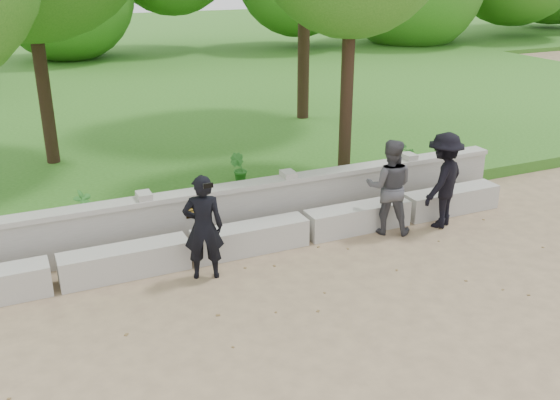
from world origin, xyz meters
The scene contains 10 objects.
ground centered at (0.00, 0.00, 0.00)m, with size 80.00×80.00×0.00m, color #A08762.
lawn centered at (0.00, 14.00, 0.12)m, with size 40.00×22.00×0.25m, color #2B5F18.
concrete_bench centered at (0.00, 1.90, 0.22)m, with size 11.90×0.45×0.45m.
parapet_wall centered at (0.00, 2.60, 0.46)m, with size 12.50×0.35×0.90m.
man_main centered at (0.07, 1.37, 0.80)m, with size 0.67×0.62×1.60m.
visitor_left centered at (3.43, 1.64, 0.82)m, with size 1.01×0.95×1.65m.
visitor_mid centered at (4.42, 1.48, 0.84)m, with size 1.26×1.07×1.69m.
shrub_a centered at (-1.34, 3.32, 0.58)m, with size 0.35×0.24×0.66m, color #2C7126.
shrub_b centered at (1.75, 4.37, 0.55)m, with size 0.33×0.27×0.60m, color #2C7126.
shrub_c centered at (5.11, 3.30, 0.57)m, with size 0.58×0.50×0.64m, color #2C7126.
Camera 1 is at (-2.33, -6.58, 4.42)m, focal length 40.00 mm.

